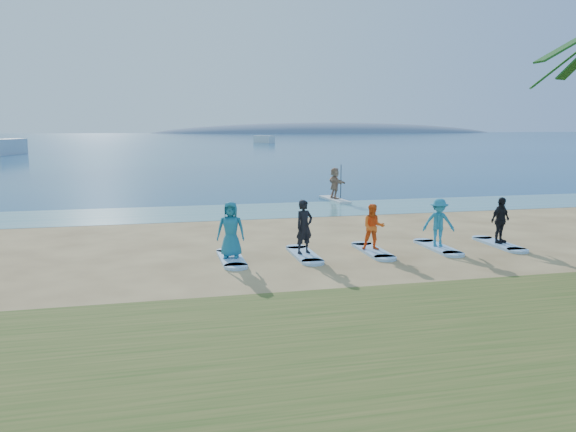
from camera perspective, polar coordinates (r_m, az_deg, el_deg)
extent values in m
plane|color=tan|center=(17.41, 3.05, -4.54)|extent=(600.00, 600.00, 0.00)
plane|color=teal|center=(27.47, -3.09, 0.54)|extent=(600.00, 600.00, 0.00)
plane|color=navy|center=(176.35, -11.79, 7.64)|extent=(600.00, 600.00, 0.00)
ellipsoid|color=slate|center=(331.62, 4.31, 8.43)|extent=(220.00, 56.00, 18.00)
cube|color=silver|center=(31.30, 4.76, 1.68)|extent=(0.97, 3.05, 0.12)
imported|color=tan|center=(31.19, 4.78, 3.35)|extent=(0.78, 1.66, 1.72)
cube|color=silver|center=(90.25, -26.72, 5.58)|extent=(4.49, 8.32, 2.24)
cube|color=silver|center=(137.08, -2.46, 7.44)|extent=(4.30, 6.93, 1.73)
cube|color=#99C5ED|center=(17.55, -5.79, -4.32)|extent=(0.70, 2.20, 0.09)
imported|color=#1D708E|center=(17.36, -5.84, -1.38)|extent=(0.96, 0.74, 1.74)
cube|color=#99C5ED|center=(17.99, 1.64, -3.94)|extent=(0.70, 2.20, 0.09)
imported|color=black|center=(17.80, 1.66, -1.10)|extent=(0.74, 0.63, 1.72)
cube|color=#99C5ED|center=(18.71, 8.60, -3.53)|extent=(0.70, 2.20, 0.09)
imported|color=orange|center=(18.55, 8.66, -1.11)|extent=(0.86, 0.75, 1.51)
cube|color=#99C5ED|center=(19.69, 14.95, -3.10)|extent=(0.70, 2.20, 0.09)
imported|color=teal|center=(19.53, 15.06, -0.65)|extent=(1.18, 0.89, 1.62)
cube|color=#99C5ED|center=(20.89, 20.64, -2.69)|extent=(0.70, 2.20, 0.09)
imported|color=black|center=(20.74, 20.77, -0.40)|extent=(1.02, 0.71, 1.60)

